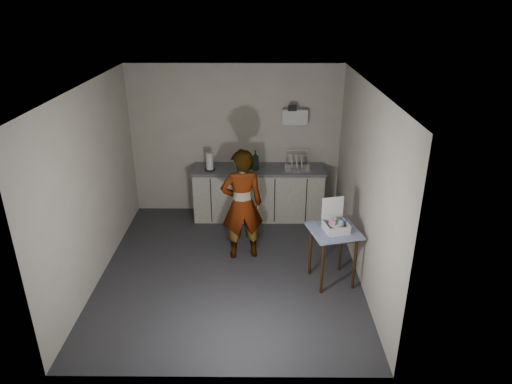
{
  "coord_description": "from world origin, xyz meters",
  "views": [
    {
      "loc": [
        0.41,
        -5.54,
        3.64
      ],
      "look_at": [
        0.36,
        0.45,
        1.01
      ],
      "focal_mm": 32.0,
      "sensor_mm": 36.0,
      "label": 1
    }
  ],
  "objects_px": {
    "soap_bottle": "(255,160)",
    "paper_towel": "(210,162)",
    "standing_man": "(242,205)",
    "kitchen_counter": "(259,194)",
    "dish_rack": "(297,165)",
    "side_table": "(334,237)",
    "bakery_box": "(335,224)",
    "soda_can": "(254,165)",
    "dark_bottle": "(241,161)"
  },
  "relations": [
    {
      "from": "side_table",
      "to": "dark_bottle",
      "type": "height_order",
      "value": "dark_bottle"
    },
    {
      "from": "soda_can",
      "to": "paper_towel",
      "type": "height_order",
      "value": "paper_towel"
    },
    {
      "from": "standing_man",
      "to": "dark_bottle",
      "type": "relative_size",
      "value": 6.92
    },
    {
      "from": "soap_bottle",
      "to": "dish_rack",
      "type": "bearing_deg",
      "value": 3.89
    },
    {
      "from": "soap_bottle",
      "to": "paper_towel",
      "type": "distance_m",
      "value": 0.76
    },
    {
      "from": "kitchen_counter",
      "to": "dish_rack",
      "type": "distance_m",
      "value": 0.85
    },
    {
      "from": "kitchen_counter",
      "to": "bakery_box",
      "type": "distance_m",
      "value": 2.27
    },
    {
      "from": "side_table",
      "to": "bakery_box",
      "type": "bearing_deg",
      "value": -68.36
    },
    {
      "from": "standing_man",
      "to": "dish_rack",
      "type": "relative_size",
      "value": 4.07
    },
    {
      "from": "paper_towel",
      "to": "dish_rack",
      "type": "bearing_deg",
      "value": 2.34
    },
    {
      "from": "dark_bottle",
      "to": "paper_towel",
      "type": "relative_size",
      "value": 0.8
    },
    {
      "from": "dark_bottle",
      "to": "paper_towel",
      "type": "height_order",
      "value": "paper_towel"
    },
    {
      "from": "dish_rack",
      "to": "paper_towel",
      "type": "bearing_deg",
      "value": -177.66
    },
    {
      "from": "soap_bottle",
      "to": "paper_towel",
      "type": "height_order",
      "value": "soap_bottle"
    },
    {
      "from": "soap_bottle",
      "to": "paper_towel",
      "type": "bearing_deg",
      "value": -179.1
    },
    {
      "from": "kitchen_counter",
      "to": "standing_man",
      "type": "relative_size",
      "value": 1.33
    },
    {
      "from": "side_table",
      "to": "dish_rack",
      "type": "height_order",
      "value": "dish_rack"
    },
    {
      "from": "bakery_box",
      "to": "dark_bottle",
      "type": "bearing_deg",
      "value": 109.97
    },
    {
      "from": "soda_can",
      "to": "bakery_box",
      "type": "distance_m",
      "value": 2.27
    },
    {
      "from": "soda_can",
      "to": "dish_rack",
      "type": "relative_size",
      "value": 0.27
    },
    {
      "from": "side_table",
      "to": "kitchen_counter",
      "type": "bearing_deg",
      "value": 102.82
    },
    {
      "from": "bakery_box",
      "to": "soap_bottle",
      "type": "bearing_deg",
      "value": 105.68
    },
    {
      "from": "soap_bottle",
      "to": "dark_bottle",
      "type": "distance_m",
      "value": 0.26
    },
    {
      "from": "standing_man",
      "to": "soap_bottle",
      "type": "bearing_deg",
      "value": -109.25
    },
    {
      "from": "kitchen_counter",
      "to": "soda_can",
      "type": "distance_m",
      "value": 0.55
    },
    {
      "from": "dark_bottle",
      "to": "bakery_box",
      "type": "height_order",
      "value": "bakery_box"
    },
    {
      "from": "kitchen_counter",
      "to": "standing_man",
      "type": "xyz_separation_m",
      "value": [
        -0.24,
        -1.31,
        0.41
      ]
    },
    {
      "from": "kitchen_counter",
      "to": "dish_rack",
      "type": "relative_size",
      "value": 5.43
    },
    {
      "from": "side_table",
      "to": "soap_bottle",
      "type": "height_order",
      "value": "soap_bottle"
    },
    {
      "from": "standing_man",
      "to": "paper_towel",
      "type": "relative_size",
      "value": 5.52
    },
    {
      "from": "standing_man",
      "to": "dark_bottle",
      "type": "xyz_separation_m",
      "value": [
        -0.06,
        1.3,
        0.19
      ]
    },
    {
      "from": "side_table",
      "to": "paper_towel",
      "type": "distance_m",
      "value": 2.63
    },
    {
      "from": "dark_bottle",
      "to": "bakery_box",
      "type": "distance_m",
      "value": 2.37
    },
    {
      "from": "side_table",
      "to": "dish_rack",
      "type": "relative_size",
      "value": 1.93
    },
    {
      "from": "soda_can",
      "to": "dish_rack",
      "type": "xyz_separation_m",
      "value": [
        0.73,
        -0.05,
        0.01
      ]
    },
    {
      "from": "soap_bottle",
      "to": "soda_can",
      "type": "xyz_separation_m",
      "value": [
        -0.03,
        0.1,
        -0.11
      ]
    },
    {
      "from": "dark_bottle",
      "to": "dish_rack",
      "type": "bearing_deg",
      "value": -1.7
    },
    {
      "from": "standing_man",
      "to": "kitchen_counter",
      "type": "bearing_deg",
      "value": -111.11
    },
    {
      "from": "standing_man",
      "to": "paper_towel",
      "type": "height_order",
      "value": "standing_man"
    },
    {
      "from": "soap_bottle",
      "to": "paper_towel",
      "type": "xyz_separation_m",
      "value": [
        -0.76,
        -0.01,
        -0.02
      ]
    },
    {
      "from": "kitchen_counter",
      "to": "standing_man",
      "type": "bearing_deg",
      "value": -100.26
    },
    {
      "from": "side_table",
      "to": "dish_rack",
      "type": "xyz_separation_m",
      "value": [
        -0.35,
        1.93,
        0.28
      ]
    },
    {
      "from": "dark_bottle",
      "to": "soda_can",
      "type": "bearing_deg",
      "value": 5.23
    },
    {
      "from": "dark_bottle",
      "to": "paper_towel",
      "type": "bearing_deg",
      "value": -170.36
    },
    {
      "from": "bakery_box",
      "to": "paper_towel",
      "type": "bearing_deg",
      "value": 120.5
    },
    {
      "from": "side_table",
      "to": "paper_towel",
      "type": "relative_size",
      "value": 2.61
    },
    {
      "from": "kitchen_counter",
      "to": "soap_bottle",
      "type": "relative_size",
      "value": 6.69
    },
    {
      "from": "dark_bottle",
      "to": "kitchen_counter",
      "type": "bearing_deg",
      "value": 1.95
    },
    {
      "from": "kitchen_counter",
      "to": "paper_towel",
      "type": "distance_m",
      "value": 1.03
    },
    {
      "from": "kitchen_counter",
      "to": "dish_rack",
      "type": "xyz_separation_m",
      "value": [
        0.64,
        -0.04,
        0.55
      ]
    }
  ]
}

